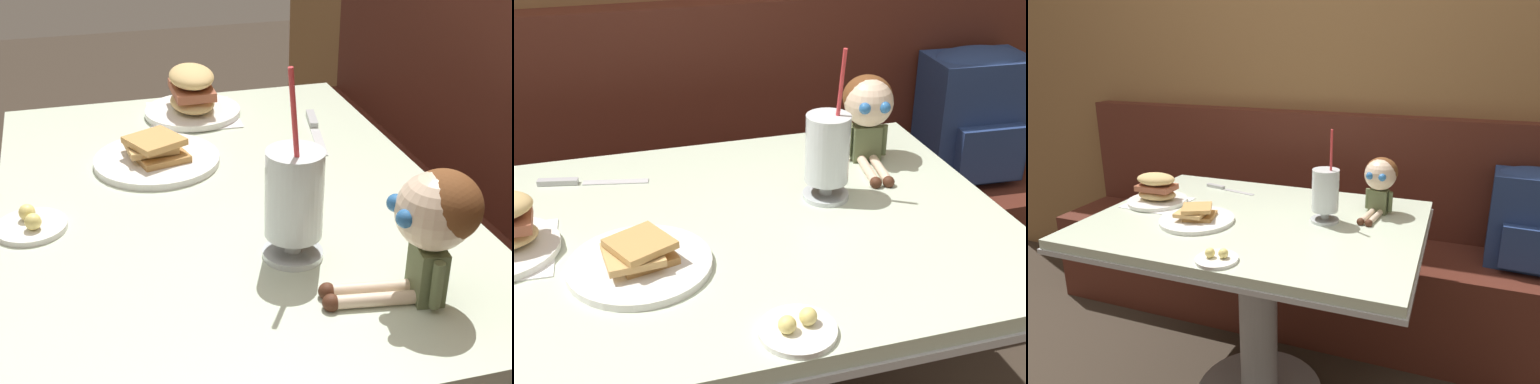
% 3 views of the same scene
% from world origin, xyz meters
% --- Properties ---
extents(booth_bench, '(2.60, 0.48, 1.00)m').
position_xyz_m(booth_bench, '(0.00, 0.81, 0.33)').
color(booth_bench, '#512319').
rests_on(booth_bench, ground).
extents(diner_table, '(1.11, 0.81, 0.74)m').
position_xyz_m(diner_table, '(0.00, 0.18, 0.54)').
color(diner_table, beige).
rests_on(diner_table, ground).
extents(toast_plate, '(0.25, 0.25, 0.06)m').
position_xyz_m(toast_plate, '(-0.17, 0.08, 0.76)').
color(toast_plate, white).
rests_on(toast_plate, diner_table).
extents(milkshake_glass, '(0.10, 0.10, 0.32)m').
position_xyz_m(milkshake_glass, '(0.22, 0.24, 0.84)').
color(milkshake_glass, silver).
rests_on(milkshake_glass, diner_table).
extents(sandwich_plate, '(0.22, 0.22, 0.12)m').
position_xyz_m(sandwich_plate, '(-0.41, 0.20, 0.79)').
color(sandwich_plate, white).
rests_on(sandwich_plate, diner_table).
extents(butter_saucer, '(0.12, 0.12, 0.04)m').
position_xyz_m(butter_saucer, '(0.03, -0.16, 0.75)').
color(butter_saucer, white).
rests_on(butter_saucer, diner_table).
extents(butter_knife, '(0.23, 0.07, 0.01)m').
position_xyz_m(butter_knife, '(-0.27, 0.45, 0.74)').
color(butter_knife, silver).
rests_on(butter_knife, diner_table).
extents(seated_doll, '(0.13, 0.23, 0.20)m').
position_xyz_m(seated_doll, '(0.38, 0.39, 0.87)').
color(seated_doll, '#5B6642').
rests_on(seated_doll, diner_table).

